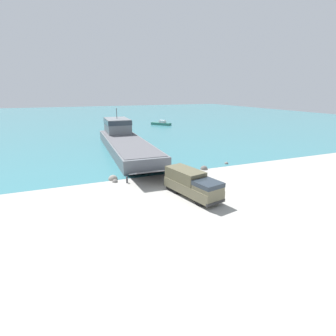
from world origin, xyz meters
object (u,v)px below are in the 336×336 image
landing_craft (124,139)px  mooring_bollard (127,179)px  moored_boat_a (161,123)px  soldier_on_ramp (214,185)px  military_truck (192,183)px  moored_boat_b (119,123)px

landing_craft → mooring_bollard: bearing=-99.9°
landing_craft → moored_boat_a: (21.27, 33.84, -1.36)m
soldier_on_ramp → mooring_bollard: 11.50m
military_truck → soldier_on_ramp: military_truck is taller
landing_craft → mooring_bollard: (-4.68, -21.51, -1.45)m
landing_craft → military_truck: landing_craft is taller
military_truck → moored_boat_b: size_ratio=1.37×
moored_boat_b → soldier_on_ramp: bearing=67.8°
moored_boat_b → mooring_bollard: moored_boat_b is taller
military_truck → landing_craft: bearing=169.7°
military_truck → soldier_on_ramp: 3.07m
moored_boat_b → mooring_bollard: size_ratio=6.92×
moored_boat_b → mooring_bollard: 64.02m
soldier_on_ramp → military_truck: bearing=106.3°
military_truck → moored_boat_b: military_truck is taller
military_truck → mooring_bollard: (-5.87, 7.39, -1.10)m
mooring_bollard → soldier_on_ramp: bearing=-39.3°
soldier_on_ramp → moored_boat_a: (17.06, 62.63, -0.42)m
moored_boat_a → moored_boat_b: bearing=112.3°
landing_craft → moored_boat_a: landing_craft is taller
landing_craft → mooring_bollard: 22.06m
moored_boat_a → moored_boat_b: moored_boat_a is taller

